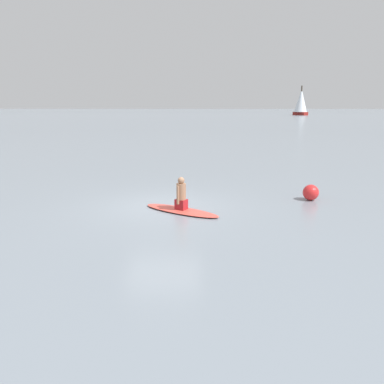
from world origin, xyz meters
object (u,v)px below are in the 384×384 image
object	(u,v)px
surfboard	(181,210)
sailboat_near_right	(301,101)
buoy_marker	(311,192)
person_paddler	(181,195)

from	to	relation	value
surfboard	sailboat_near_right	distance (m)	98.46
sailboat_near_right	buoy_marker	distance (m)	95.80
person_paddler	buoy_marker	xyz separation A→B (m)	(-4.40, -1.61, -0.27)
person_paddler	buoy_marker	distance (m)	4.69
person_paddler	buoy_marker	size ratio (longest dim) A/B	1.84
surfboard	buoy_marker	xyz separation A→B (m)	(-4.40, -1.61, 0.23)
surfboard	buoy_marker	bearing A→B (deg)	51.88
person_paddler	surfboard	bearing A→B (deg)	166.81
surfboard	person_paddler	distance (m)	0.50
sailboat_near_right	buoy_marker	world-z (taller)	sailboat_near_right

